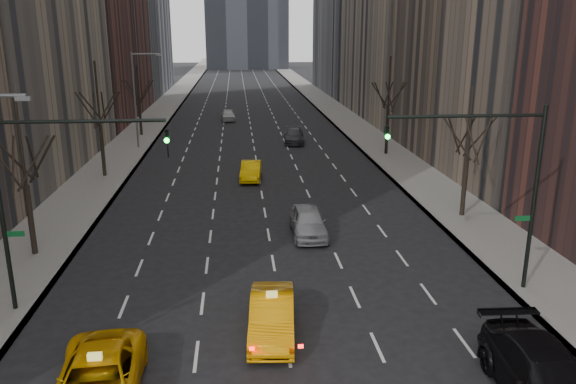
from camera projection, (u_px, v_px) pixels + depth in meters
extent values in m
cube|color=slate|center=(160.00, 112.00, 78.25)|extent=(4.50, 320.00, 0.15)
cube|color=slate|center=(334.00, 110.00, 80.40)|extent=(4.50, 320.00, 0.15)
cylinder|color=black|center=(31.00, 220.00, 28.00)|extent=(0.28, 0.28, 3.57)
cylinder|color=black|center=(20.00, 143.00, 26.92)|extent=(0.16, 0.16, 4.25)
cylinder|color=black|center=(32.00, 157.00, 27.99)|extent=(0.42, 1.80, 2.52)
cylinder|color=black|center=(42.00, 159.00, 27.52)|extent=(1.74, 0.72, 2.52)
cylinder|color=black|center=(33.00, 163.00, 26.70)|extent=(1.46, 1.25, 2.52)
cylinder|color=black|center=(13.00, 165.00, 26.34)|extent=(0.42, 1.80, 2.52)
cylinder|color=black|center=(3.00, 163.00, 26.81)|extent=(1.74, 0.72, 2.52)
cylinder|color=black|center=(13.00, 159.00, 27.64)|extent=(1.46, 1.25, 2.52)
cylinder|color=black|center=(103.00, 150.00, 43.25)|extent=(0.28, 0.28, 3.99)
cylinder|color=black|center=(97.00, 93.00, 42.04)|extent=(0.16, 0.16, 4.75)
cylinder|color=black|center=(103.00, 107.00, 43.19)|extent=(0.42, 1.80, 2.52)
cylinder|color=black|center=(110.00, 108.00, 42.71)|extent=(1.74, 0.72, 2.52)
cylinder|color=black|center=(106.00, 109.00, 41.89)|extent=(1.46, 1.25, 2.52)
cylinder|color=black|center=(94.00, 110.00, 41.54)|extent=(0.42, 1.80, 2.52)
cylinder|color=black|center=(87.00, 109.00, 42.01)|extent=(1.74, 0.72, 2.52)
cylinder|color=black|center=(92.00, 108.00, 42.83)|extent=(1.46, 1.25, 2.52)
cylinder|color=black|center=(140.00, 119.00, 60.57)|extent=(0.28, 0.28, 3.36)
cylinder|color=black|center=(138.00, 85.00, 59.55)|extent=(0.16, 0.16, 4.00)
cylinder|color=black|center=(141.00, 91.00, 60.58)|extent=(0.42, 1.80, 2.52)
cylinder|color=black|center=(147.00, 92.00, 60.11)|extent=(1.74, 0.72, 2.52)
cylinder|color=black|center=(144.00, 92.00, 59.29)|extent=(1.46, 1.25, 2.52)
cylinder|color=black|center=(136.00, 93.00, 58.94)|extent=(0.42, 1.80, 2.52)
cylinder|color=black|center=(130.00, 92.00, 59.41)|extent=(1.74, 0.72, 2.52)
cylinder|color=black|center=(133.00, 91.00, 60.23)|extent=(1.46, 1.25, 2.52)
cylinder|color=black|center=(464.00, 187.00, 33.93)|extent=(0.28, 0.28, 3.57)
cylinder|color=black|center=(470.00, 123.00, 32.85)|extent=(0.16, 0.16, 4.25)
cylinder|color=black|center=(465.00, 135.00, 33.92)|extent=(0.42, 1.80, 2.52)
cylinder|color=black|center=(480.00, 137.00, 33.45)|extent=(1.74, 0.72, 2.52)
cylinder|color=black|center=(483.00, 139.00, 32.63)|extent=(1.46, 1.25, 2.52)
cylinder|color=black|center=(472.00, 140.00, 32.27)|extent=(0.42, 1.80, 2.52)
cylinder|color=black|center=(457.00, 139.00, 32.75)|extent=(1.74, 0.72, 2.52)
cylinder|color=black|center=(454.00, 136.00, 33.57)|extent=(1.46, 1.25, 2.52)
cylinder|color=black|center=(387.00, 132.00, 51.10)|extent=(0.28, 0.28, 3.99)
cylinder|color=black|center=(389.00, 83.00, 49.89)|extent=(0.16, 0.16, 4.75)
cylinder|color=black|center=(388.00, 95.00, 51.03)|extent=(0.42, 1.80, 2.52)
cylinder|color=black|center=(397.00, 96.00, 50.56)|extent=(1.74, 0.72, 2.52)
cylinder|color=black|center=(398.00, 97.00, 49.74)|extent=(1.46, 1.25, 2.52)
cylinder|color=black|center=(390.00, 97.00, 49.38)|extent=(0.42, 1.80, 2.52)
cylinder|color=black|center=(381.00, 97.00, 49.85)|extent=(1.74, 0.72, 2.52)
cylinder|color=black|center=(380.00, 96.00, 50.68)|extent=(1.46, 1.25, 2.52)
cylinder|color=black|center=(2.00, 215.00, 21.75)|extent=(0.18, 0.18, 8.00)
cylinder|color=black|center=(78.00, 121.00, 21.04)|extent=(6.50, 0.14, 0.14)
imported|color=black|center=(167.00, 143.00, 21.57)|extent=(0.18, 0.22, 1.10)
sphere|color=#0CFF33|center=(167.00, 140.00, 21.36)|extent=(0.20, 0.20, 0.20)
cube|color=#0C5926|center=(15.00, 234.00, 22.01)|extent=(0.70, 0.04, 0.22)
cylinder|color=black|center=(534.00, 200.00, 23.65)|extent=(0.18, 0.18, 8.00)
cylinder|color=black|center=(467.00, 116.00, 22.36)|extent=(6.50, 0.14, 0.14)
imported|color=black|center=(386.00, 140.00, 22.33)|extent=(0.18, 0.22, 1.10)
sphere|color=#0CFF33|center=(388.00, 137.00, 22.11)|extent=(0.20, 0.20, 0.20)
cube|color=#0C5926|center=(523.00, 218.00, 23.83)|extent=(0.70, 0.04, 0.22)
cube|color=slate|center=(23.00, 98.00, 18.72)|extent=(0.50, 0.22, 0.15)
cylinder|color=slate|center=(135.00, 101.00, 53.16)|extent=(0.16, 0.16, 9.00)
cylinder|color=slate|center=(146.00, 54.00, 52.08)|extent=(2.60, 0.14, 0.14)
cube|color=slate|center=(159.00, 55.00, 52.21)|extent=(0.50, 0.22, 0.15)
imported|color=#DA9604|center=(98.00, 382.00, 17.00)|extent=(2.95, 5.72, 1.54)
imported|color=#F49805|center=(272.00, 316.00, 20.97)|extent=(2.00, 4.78, 1.54)
imported|color=gray|center=(308.00, 222.00, 31.25)|extent=(1.91, 4.66, 1.58)
imported|color=black|center=(546.00, 379.00, 16.94)|extent=(2.72, 6.20, 1.77)
imported|color=#FFC305|center=(251.00, 171.00, 43.03)|extent=(1.84, 4.33, 1.39)
imported|color=#333338|center=(294.00, 136.00, 57.07)|extent=(2.40, 5.02, 1.41)
imported|color=#BDBDBD|center=(228.00, 115.00, 71.33)|extent=(1.96, 4.34, 1.45)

